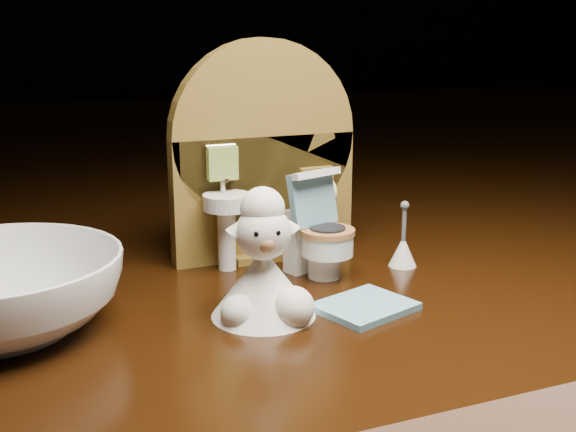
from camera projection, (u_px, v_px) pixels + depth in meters
name	position (u px, v px, depth m)	size (l,w,h in m)	color
backdrop_panel	(263.00, 164.00, 0.49)	(0.13, 0.05, 0.15)	brown
toy_toilet	(318.00, 237.00, 0.47)	(0.04, 0.05, 0.07)	white
bath_mat	(365.00, 307.00, 0.41)	(0.05, 0.04, 0.00)	#6797AA
toilet_brush	(403.00, 249.00, 0.49)	(0.02, 0.02, 0.05)	white
plush_lamb	(264.00, 272.00, 0.40)	(0.06, 0.06, 0.08)	white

